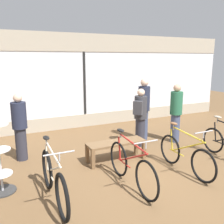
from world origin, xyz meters
name	(u,v)px	position (x,y,z in m)	size (l,w,h in m)	color
ground_plane	(152,173)	(0.00, 0.00, 0.00)	(24.00, 24.00, 0.00)	brown
shop_back_wall	(84,80)	(0.00, 4.15, 1.64)	(12.00, 0.08, 3.20)	#B2A893
bicycle_far_left	(54,180)	(-2.10, -0.15, 0.40)	(0.46, 1.81, 1.05)	black
bicycle_left	(131,166)	(-0.67, -0.26, 0.40)	(0.46, 1.76, 1.04)	black
bicycle_right	(185,155)	(0.68, -0.22, 0.38)	(0.46, 1.69, 1.02)	black
display_bench	(116,145)	(-0.38, 0.93, 0.38)	(1.40, 0.44, 0.47)	brown
customer_near_rack	(20,126)	(-2.38, 1.96, 0.84)	(0.38, 0.38, 1.60)	#2D2D38
customer_by_window	(140,116)	(0.67, 1.57, 0.85)	(0.55, 0.53, 1.59)	#2D2D38
customer_mid_floor	(144,108)	(1.07, 2.01, 0.96)	(0.48, 0.48, 1.82)	#424C6B
customer_near_bench	(176,112)	(1.78, 1.42, 0.88)	(0.43, 0.43, 1.68)	#424C6B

